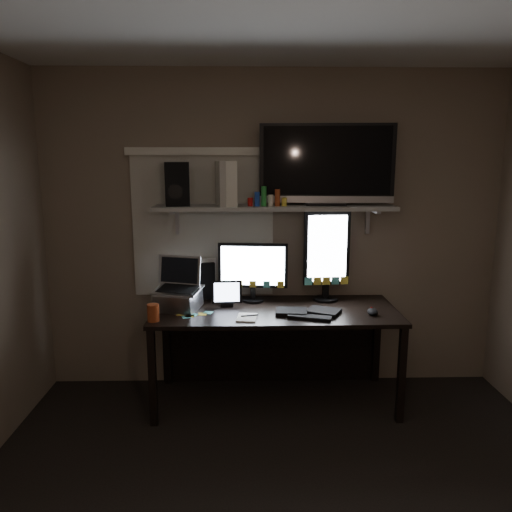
{
  "coord_description": "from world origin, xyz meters",
  "views": [
    {
      "loc": [
        -0.23,
        -2.12,
        1.82
      ],
      "look_at": [
        -0.15,
        1.25,
        1.17
      ],
      "focal_mm": 35.0,
      "sensor_mm": 36.0,
      "label": 1
    }
  ],
  "objects_px": {
    "speaker": "(177,184)",
    "keyboard": "(308,312)",
    "laptop": "(178,285)",
    "game_console": "(226,183)",
    "tv": "(327,165)",
    "desk": "(274,326)",
    "cup": "(153,313)",
    "monitor_portrait": "(327,255)",
    "mouse": "(373,312)",
    "tablet": "(227,293)",
    "monitor_landscape": "(253,272)"
  },
  "relations": [
    {
      "from": "speaker",
      "to": "keyboard",
      "type": "bearing_deg",
      "value": -28.32
    },
    {
      "from": "laptop",
      "to": "game_console",
      "type": "bearing_deg",
      "value": 45.06
    },
    {
      "from": "tv",
      "to": "game_console",
      "type": "height_order",
      "value": "tv"
    },
    {
      "from": "desk",
      "to": "cup",
      "type": "height_order",
      "value": "cup"
    },
    {
      "from": "speaker",
      "to": "tv",
      "type": "bearing_deg",
      "value": -9.18
    },
    {
      "from": "game_console",
      "to": "speaker",
      "type": "distance_m",
      "value": 0.37
    },
    {
      "from": "keyboard",
      "to": "laptop",
      "type": "relative_size",
      "value": 1.23
    },
    {
      "from": "tv",
      "to": "cup",
      "type": "bearing_deg",
      "value": -154.7
    },
    {
      "from": "desk",
      "to": "cup",
      "type": "xyz_separation_m",
      "value": [
        -0.85,
        -0.38,
        0.24
      ]
    },
    {
      "from": "game_console",
      "to": "speaker",
      "type": "relative_size",
      "value": 1.02
    },
    {
      "from": "desk",
      "to": "monitor_portrait",
      "type": "height_order",
      "value": "monitor_portrait"
    },
    {
      "from": "monitor_portrait",
      "to": "desk",
      "type": "bearing_deg",
      "value": -169.27
    },
    {
      "from": "keyboard",
      "to": "desk",
      "type": "bearing_deg",
      "value": 150.48
    },
    {
      "from": "monitor_portrait",
      "to": "tv",
      "type": "relative_size",
      "value": 0.72
    },
    {
      "from": "desk",
      "to": "mouse",
      "type": "bearing_deg",
      "value": -21.47
    },
    {
      "from": "cup",
      "to": "speaker",
      "type": "bearing_deg",
      "value": 74.85
    },
    {
      "from": "monitor_portrait",
      "to": "tv",
      "type": "height_order",
      "value": "tv"
    },
    {
      "from": "tablet",
      "to": "laptop",
      "type": "distance_m",
      "value": 0.38
    },
    {
      "from": "desk",
      "to": "game_console",
      "type": "relative_size",
      "value": 5.5
    },
    {
      "from": "desk",
      "to": "speaker",
      "type": "bearing_deg",
      "value": 173.19
    },
    {
      "from": "desk",
      "to": "monitor_portrait",
      "type": "relative_size",
      "value": 2.51
    },
    {
      "from": "mouse",
      "to": "game_console",
      "type": "height_order",
      "value": "game_console"
    },
    {
      "from": "desk",
      "to": "cup",
      "type": "relative_size",
      "value": 15.15
    },
    {
      "from": "mouse",
      "to": "laptop",
      "type": "height_order",
      "value": "laptop"
    },
    {
      "from": "mouse",
      "to": "speaker",
      "type": "height_order",
      "value": "speaker"
    },
    {
      "from": "mouse",
      "to": "cup",
      "type": "distance_m",
      "value": 1.54
    },
    {
      "from": "tv",
      "to": "speaker",
      "type": "bearing_deg",
      "value": -175.18
    },
    {
      "from": "keyboard",
      "to": "game_console",
      "type": "distance_m",
      "value": 1.12
    },
    {
      "from": "desk",
      "to": "laptop",
      "type": "relative_size",
      "value": 4.78
    },
    {
      "from": "mouse",
      "to": "tablet",
      "type": "distance_m",
      "value": 1.08
    },
    {
      "from": "laptop",
      "to": "monitor_landscape",
      "type": "bearing_deg",
      "value": 37.46
    },
    {
      "from": "mouse",
      "to": "speaker",
      "type": "xyz_separation_m",
      "value": [
        -1.41,
        0.36,
        0.89
      ]
    },
    {
      "from": "keyboard",
      "to": "mouse",
      "type": "height_order",
      "value": "mouse"
    },
    {
      "from": "cup",
      "to": "game_console",
      "type": "relative_size",
      "value": 0.36
    },
    {
      "from": "speaker",
      "to": "monitor_portrait",
      "type": "bearing_deg",
      "value": -8.28
    },
    {
      "from": "laptop",
      "to": "cup",
      "type": "relative_size",
      "value": 3.17
    },
    {
      "from": "keyboard",
      "to": "speaker",
      "type": "relative_size",
      "value": 1.45
    },
    {
      "from": "laptop",
      "to": "game_console",
      "type": "height_order",
      "value": "game_console"
    },
    {
      "from": "tv",
      "to": "desk",
      "type": "bearing_deg",
      "value": -162.17
    },
    {
      "from": "keyboard",
      "to": "speaker",
      "type": "bearing_deg",
      "value": 178.17
    },
    {
      "from": "desk",
      "to": "tablet",
      "type": "xyz_separation_m",
      "value": [
        -0.36,
        -0.04,
        0.28
      ]
    },
    {
      "from": "monitor_landscape",
      "to": "monitor_portrait",
      "type": "distance_m",
      "value": 0.58
    },
    {
      "from": "laptop",
      "to": "tv",
      "type": "xyz_separation_m",
      "value": [
        1.1,
        0.21,
        0.86
      ]
    },
    {
      "from": "keyboard",
      "to": "monitor_landscape",
      "type": "bearing_deg",
      "value": 156.77
    },
    {
      "from": "monitor_portrait",
      "to": "cup",
      "type": "bearing_deg",
      "value": -163.1
    },
    {
      "from": "cup",
      "to": "speaker",
      "type": "xyz_separation_m",
      "value": [
        0.13,
        0.47,
        0.85
      ]
    },
    {
      "from": "monitor_landscape",
      "to": "keyboard",
      "type": "distance_m",
      "value": 0.55
    },
    {
      "from": "mouse",
      "to": "monitor_landscape",
      "type": "bearing_deg",
      "value": 160.96
    },
    {
      "from": "monitor_landscape",
      "to": "tablet",
      "type": "relative_size",
      "value": 2.38
    },
    {
      "from": "monitor_portrait",
      "to": "keyboard",
      "type": "relative_size",
      "value": 1.54
    }
  ]
}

